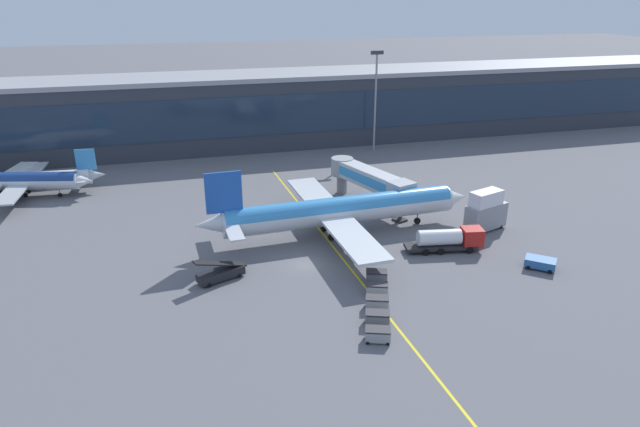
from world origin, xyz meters
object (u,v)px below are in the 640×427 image
(pushback_tug, at_px, (540,262))
(baggage_cart_4, at_px, (377,276))
(commuter_jet_far, at_px, (17,181))
(baggage_cart_1, at_px, (377,318))
(baggage_cart_3, at_px, (377,288))
(baggage_cart_0, at_px, (378,334))
(commuter_jet_near, at_px, (2,181))
(main_airliner, at_px, (340,210))
(catering_lift, at_px, (486,211))
(baggage_cart_2, at_px, (377,302))
(belt_loader, at_px, (221,273))
(fuel_tanker, at_px, (449,239))

(pushback_tug, distance_m, baggage_cart_4, 22.04)
(commuter_jet_far, bearing_deg, baggage_cart_1, -49.86)
(baggage_cart_3, bearing_deg, baggage_cart_0, -110.32)
(baggage_cart_3, distance_m, commuter_jet_near, 70.98)
(pushback_tug, xyz_separation_m, baggage_cart_3, (-23.02, -0.62, -0.07))
(commuter_jet_far, bearing_deg, commuter_jet_near, -171.02)
(main_airliner, distance_m, baggage_cart_3, 18.39)
(catering_lift, bearing_deg, commuter_jet_near, 154.52)
(baggage_cart_1, relative_size, baggage_cart_2, 1.00)
(belt_loader, distance_m, commuter_jet_near, 52.62)
(baggage_cart_0, xyz_separation_m, commuter_jet_near, (-47.87, 58.10, 2.25))
(baggage_cart_1, bearing_deg, commuter_jet_far, 130.14)
(baggage_cart_3, xyz_separation_m, baggage_cart_4, (1.11, 3.00, 0.00))
(main_airliner, relative_size, baggage_cart_2, 14.05)
(baggage_cart_2, height_order, commuter_jet_far, commuter_jet_far)
(baggage_cart_1, xyz_separation_m, baggage_cart_2, (1.11, 3.00, 0.00))
(catering_lift, xyz_separation_m, baggage_cart_4, (-21.63, -10.85, -2.28))
(main_airliner, relative_size, fuel_tanker, 3.83)
(main_airliner, distance_m, fuel_tanker, 16.28)
(belt_loader, bearing_deg, baggage_cart_0, -50.90)
(baggage_cart_3, bearing_deg, baggage_cart_1, -110.32)
(baggage_cart_3, bearing_deg, catering_lift, 31.34)
(belt_loader, bearing_deg, baggage_cart_3, -26.02)
(fuel_tanker, relative_size, belt_loader, 1.60)
(fuel_tanker, bearing_deg, main_airliner, 144.15)
(baggage_cart_0, relative_size, baggage_cart_2, 1.00)
(baggage_cart_4, bearing_deg, belt_loader, 163.34)
(belt_loader, relative_size, baggage_cart_1, 2.29)
(baggage_cart_3, relative_size, baggage_cart_4, 1.00)
(main_airliner, bearing_deg, catering_lift, -11.07)
(main_airliner, height_order, baggage_cart_3, main_airliner)
(main_airliner, xyz_separation_m, baggage_cart_4, (0.18, -15.11, -3.05))
(baggage_cart_3, bearing_deg, pushback_tug, 1.56)
(belt_loader, relative_size, commuter_jet_near, 0.22)
(main_airliner, bearing_deg, fuel_tanker, -35.85)
(fuel_tanker, xyz_separation_m, belt_loader, (-31.67, -0.04, -0.76))
(main_airliner, bearing_deg, baggage_cart_3, -92.95)
(main_airliner, bearing_deg, baggage_cart_2, -95.53)
(fuel_tanker, relative_size, baggage_cart_1, 3.67)
(baggage_cart_0, height_order, baggage_cart_3, same)
(baggage_cart_1, relative_size, commuter_jet_far, 0.10)
(pushback_tug, bearing_deg, fuel_tanker, 138.25)
(catering_lift, xyz_separation_m, commuter_jet_near, (-73.95, 35.25, -0.03))
(baggage_cart_4, bearing_deg, baggage_cart_1, -110.32)
(catering_lift, xyz_separation_m, baggage_cart_2, (-23.85, -16.85, -2.28))
(belt_loader, xyz_separation_m, baggage_cart_3, (17.65, -8.62, -0.21))
(main_airliner, distance_m, commuter_jet_far, 58.94)
(catering_lift, bearing_deg, commuter_jet_far, 153.60)
(baggage_cart_4, xyz_separation_m, commuter_jet_near, (-52.32, 46.09, 2.25))
(main_airliner, bearing_deg, commuter_jet_far, 147.88)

